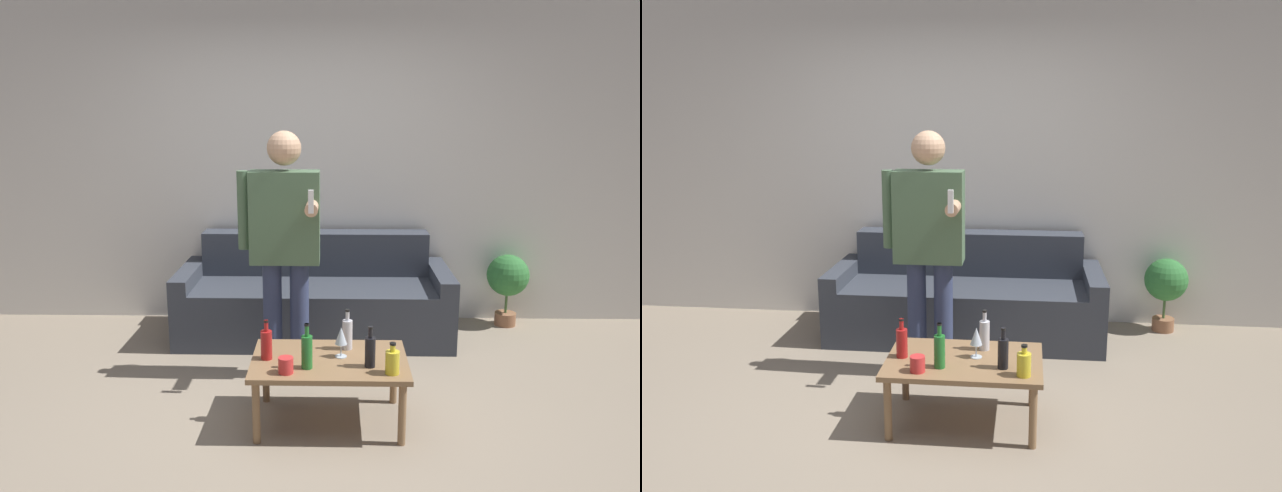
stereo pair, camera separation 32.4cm
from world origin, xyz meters
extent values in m
plane|color=gray|center=(0.00, 0.00, 0.00)|extent=(16.00, 16.00, 0.00)
cube|color=silver|center=(0.00, 2.02, 1.35)|extent=(8.00, 0.06, 2.70)
cube|color=#383D47|center=(0.14, 1.42, 0.22)|extent=(1.86, 0.60, 0.44)
cube|color=#383D47|center=(0.14, 1.83, 0.40)|extent=(1.86, 0.23, 0.80)
cube|color=#383D47|center=(-0.86, 1.53, 0.28)|extent=(0.14, 0.83, 0.56)
cube|color=#383D47|center=(1.14, 1.53, 0.28)|extent=(0.14, 0.83, 0.56)
cube|color=#8E6B47|center=(0.27, 0.13, 0.38)|extent=(0.90, 0.60, 0.03)
cylinder|color=#8E6B47|center=(-0.13, -0.12, 0.18)|extent=(0.04, 0.04, 0.36)
cylinder|color=#8E6B47|center=(0.67, -0.12, 0.18)|extent=(0.04, 0.04, 0.36)
cylinder|color=#8E6B47|center=(-0.13, 0.38, 0.18)|extent=(0.04, 0.04, 0.36)
cylinder|color=#8E6B47|center=(0.67, 0.38, 0.18)|extent=(0.04, 0.04, 0.36)
cylinder|color=black|center=(0.50, 0.03, 0.48)|extent=(0.06, 0.06, 0.17)
cylinder|color=black|center=(0.50, 0.03, 0.60)|extent=(0.02, 0.02, 0.07)
cylinder|color=black|center=(0.50, 0.03, 0.63)|extent=(0.03, 0.03, 0.01)
cylinder|color=yellow|center=(0.61, -0.06, 0.46)|extent=(0.08, 0.08, 0.13)
cylinder|color=yellow|center=(0.61, -0.06, 0.55)|extent=(0.03, 0.03, 0.05)
cylinder|color=black|center=(0.61, -0.06, 0.57)|extent=(0.03, 0.03, 0.01)
cylinder|color=silver|center=(0.37, 0.28, 0.48)|extent=(0.06, 0.06, 0.18)
cylinder|color=silver|center=(0.37, 0.28, 0.61)|extent=(0.02, 0.02, 0.07)
cylinder|color=black|center=(0.37, 0.28, 0.64)|extent=(0.03, 0.03, 0.01)
cylinder|color=#B21E1E|center=(-0.09, 0.12, 0.48)|extent=(0.07, 0.07, 0.17)
cylinder|color=#B21E1E|center=(-0.09, 0.12, 0.60)|extent=(0.03, 0.03, 0.07)
cylinder|color=black|center=(-0.09, 0.12, 0.62)|extent=(0.03, 0.03, 0.01)
cylinder|color=#23752D|center=(0.14, 0.00, 0.49)|extent=(0.06, 0.06, 0.19)
cylinder|color=#23752D|center=(0.14, 0.00, 0.62)|extent=(0.02, 0.02, 0.07)
cylinder|color=black|center=(0.14, 0.00, 0.65)|extent=(0.03, 0.03, 0.01)
cylinder|color=silver|center=(0.34, 0.16, 0.40)|extent=(0.07, 0.07, 0.01)
cylinder|color=silver|center=(0.34, 0.16, 0.44)|extent=(0.01, 0.01, 0.07)
cone|color=silver|center=(0.34, 0.16, 0.53)|extent=(0.07, 0.07, 0.10)
cylinder|color=red|center=(0.03, -0.07, 0.44)|extent=(0.08, 0.08, 0.09)
cylinder|color=navy|center=(-0.12, 0.77, 0.40)|extent=(0.13, 0.13, 0.81)
cylinder|color=navy|center=(0.06, 0.77, 0.40)|extent=(0.13, 0.13, 0.81)
cube|color=#4C6B4C|center=(-0.03, 0.77, 1.11)|extent=(0.45, 0.20, 0.60)
sphere|color=tan|center=(-0.03, 0.77, 1.56)|extent=(0.22, 0.22, 0.22)
cylinder|color=#4C6B4C|center=(-0.30, 0.77, 1.15)|extent=(0.08, 0.08, 0.51)
cylinder|color=tan|center=(0.15, 0.63, 1.20)|extent=(0.08, 0.28, 0.08)
cube|color=white|center=(0.15, 0.46, 1.26)|extent=(0.03, 0.03, 0.14)
cylinder|color=#936042|center=(1.75, 1.82, 0.05)|extent=(0.18, 0.18, 0.11)
cylinder|color=#476B38|center=(1.75, 1.82, 0.21)|extent=(0.02, 0.02, 0.21)
sphere|color=#337A38|center=(1.75, 1.82, 0.44)|extent=(0.35, 0.35, 0.35)
camera|label=1|loc=(0.29, -3.23, 1.82)|focal=35.00mm
camera|label=2|loc=(0.61, -3.21, 1.82)|focal=35.00mm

